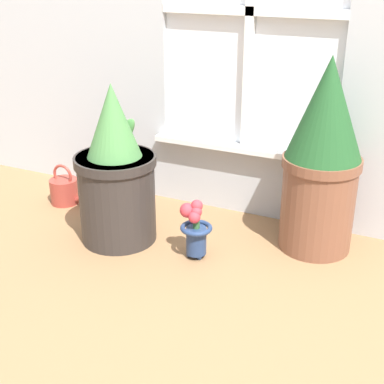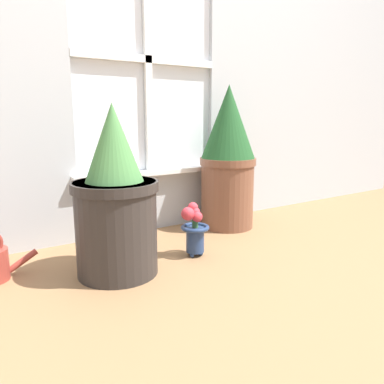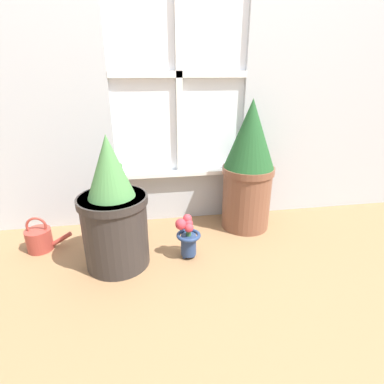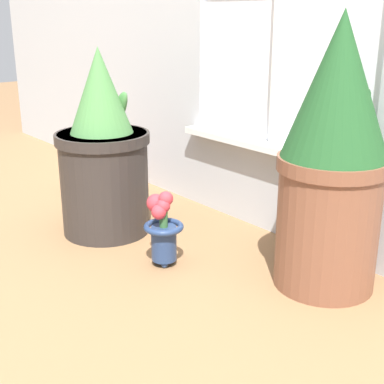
{
  "view_description": "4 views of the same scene",
  "coord_description": "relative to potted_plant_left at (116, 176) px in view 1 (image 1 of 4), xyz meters",
  "views": [
    {
      "loc": [
        0.73,
        -1.44,
        1.07
      ],
      "look_at": [
        -0.06,
        0.26,
        0.25
      ],
      "focal_mm": 50.0,
      "sensor_mm": 36.0,
      "label": 1
    },
    {
      "loc": [
        -0.87,
        -1.09,
        0.59
      ],
      "look_at": [
        0.04,
        0.32,
        0.26
      ],
      "focal_mm": 35.0,
      "sensor_mm": 36.0,
      "label": 2
    },
    {
      "loc": [
        -0.21,
        -1.09,
        0.89
      ],
      "look_at": [
        0.02,
        0.33,
        0.31
      ],
      "focal_mm": 28.0,
      "sensor_mm": 36.0,
      "label": 3
    },
    {
      "loc": [
        1.2,
        -0.7,
        0.74
      ],
      "look_at": [
        -0.02,
        0.32,
        0.21
      ],
      "focal_mm": 50.0,
      "sensor_mm": 36.0,
      "label": 4
    }
  ],
  "objects": [
    {
      "name": "ground_plane",
      "position": [
        0.37,
        -0.21,
        -0.28
      ],
      "size": [
        10.0,
        10.0,
        0.0
      ],
      "primitive_type": "plane",
      "color": "olive"
    },
    {
      "name": "potted_plant_left",
      "position": [
        0.0,
        0.0,
        0.0
      ],
      "size": [
        0.32,
        0.32,
        0.65
      ],
      "color": "#2D2826",
      "rests_on": "ground_plane"
    },
    {
      "name": "potted_plant_right",
      "position": [
        0.75,
        0.27,
        0.1
      ],
      "size": [
        0.3,
        0.3,
        0.76
      ],
      "color": "brown",
      "rests_on": "ground_plane"
    },
    {
      "name": "flower_vase",
      "position": [
        0.35,
        -0.01,
        -0.16
      ],
      "size": [
        0.13,
        0.12,
        0.24
      ],
      "color": "navy",
      "rests_on": "ground_plane"
    },
    {
      "name": "watering_can",
      "position": [
        -0.42,
        0.19,
        -0.21
      ],
      "size": [
        0.23,
        0.13,
        0.19
      ],
      "color": "#99382D",
      "rests_on": "ground_plane"
    }
  ]
}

